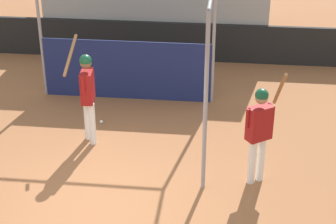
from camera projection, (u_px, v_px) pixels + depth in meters
The scene contains 6 objects.
ground_plane at pixel (100, 204), 9.22m from camera, with size 60.00×60.00×0.00m, color #935B38.
outfield_wall at pixel (153, 41), 14.81m from camera, with size 24.00×0.12×1.02m.
batting_cage at pixel (121, 54), 11.74m from camera, with size 3.90×3.48×3.16m.
player_batter at pixel (87, 90), 10.59m from camera, with size 0.55×0.90×2.00m.
player_waiting at pixel (260, 127), 9.34m from camera, with size 0.63×0.70×2.08m.
baseball at pixel (101, 122), 11.72m from camera, with size 0.07×0.07×0.07m.
Camera 1 is at (1.97, -7.38, 5.50)m, focal length 60.00 mm.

